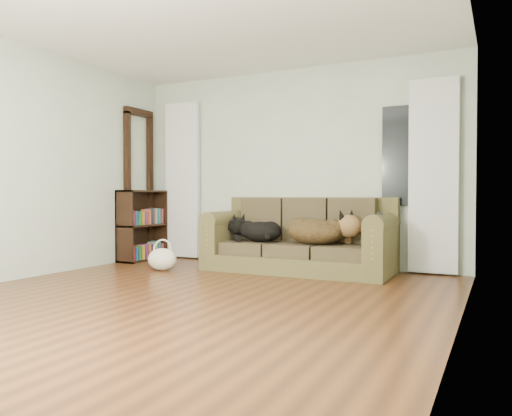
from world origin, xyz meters
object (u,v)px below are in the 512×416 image
at_px(sofa, 298,234).
at_px(bookshelf, 143,225).
at_px(dog_black_lab, 258,231).
at_px(dog_shepherd, 319,232).
at_px(tote_bag, 162,258).

distance_m(sofa, bookshelf, 2.39).
relative_size(dog_black_lab, dog_shepherd, 0.82).
distance_m(sofa, tote_bag, 1.69).
bearing_deg(dog_black_lab, dog_shepherd, 24.83).
bearing_deg(sofa, dog_black_lab, -171.82).
relative_size(sofa, tote_bag, 5.94).
height_order(dog_shepherd, bookshelf, bookshelf).
height_order(dog_black_lab, bookshelf, bookshelf).
height_order(sofa, dog_shepherd, sofa).
bearing_deg(bookshelf, dog_black_lab, -3.37).
xyz_separation_m(dog_shepherd, bookshelf, (-2.67, 0.08, 0.01)).
relative_size(tote_bag, bookshelf, 0.38).
bearing_deg(sofa, tote_bag, -155.94).
xyz_separation_m(dog_shepherd, tote_bag, (-1.81, -0.61, -0.33)).
bearing_deg(dog_shepherd, sofa, 3.30).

